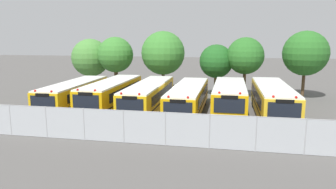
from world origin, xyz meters
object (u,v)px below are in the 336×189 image
Objects in this scene: school_bus_4 at (229,98)px; tree_5 at (305,52)px; school_bus_3 at (189,98)px; school_bus_0 at (75,94)px; school_bus_1 at (112,94)px; tree_0 at (89,57)px; tree_2 at (164,53)px; tree_1 at (115,55)px; tree_4 at (247,56)px; school_bus_2 at (149,96)px; school_bus_5 at (272,100)px; tree_3 at (216,61)px; traffic_cone at (150,134)px.

school_bus_4 is 1.36× the size of tree_5.
school_bus_0 is at bearing 2.12° from school_bus_3.
tree_5 reaches higher than school_bus_1.
tree_2 is (9.82, -0.89, 0.72)m from tree_0.
tree_1 is at bearing -179.71° from tree_2.
school_bus_1 is (3.40, 0.39, 0.06)m from school_bus_0.
school_bus_4 is 9.10m from tree_4.
school_bus_3 is 11.57m from tree_2.
school_bus_2 is 12.57m from tree_1.
school_bus_0 is 10.35m from school_bus_3.
school_bus_4 is at bearing -36.10° from tree_1.
tree_4 is 0.91× the size of tree_5.
tree_1 is (-0.06, 10.52, 2.97)m from school_bus_0.
tree_0 is 0.97× the size of tree_4.
school_bus_3 is 1.04× the size of school_bus_5.
tree_1 is 1.01× the size of tree_4.
tree_0 is at bearing -28.57° from school_bus_5.
school_bus_2 is at bearing -178.15° from school_bus_0.
tree_3 is 9.40m from tree_5.
tree_3 is at bearing 78.36° from traffic_cone.
school_bus_4 is (6.93, 0.01, 0.07)m from school_bus_2.
school_bus_2 is 10.33m from school_bus_5.
school_bus_1 is 12.71m from tree_3.
traffic_cone is (-8.37, -7.12, -1.18)m from school_bus_5.
tree_5 reaches higher than traffic_cone.
tree_1 is 0.91× the size of tree_2.
school_bus_5 is 1.71× the size of tree_4.
tree_4 is (9.45, -1.70, -0.23)m from tree_2.
school_bus_1 is 1.63× the size of tree_4.
tree_5 is at bearing -2.91° from tree_2.
school_bus_2 reaches higher than traffic_cone.
school_bus_1 is 1.47× the size of tree_2.
tree_4 reaches higher than school_bus_2.
tree_5 is (9.34, 0.47, 0.99)m from tree_3.
tree_5 is (21.53, -0.76, 0.56)m from tree_1.
tree_2 reaches higher than school_bus_3.
school_bus_0 is at bearing 1.97° from school_bus_4.
school_bus_2 is at bearing -120.85° from tree_3.
school_bus_4 is 8.94m from traffic_cone.
school_bus_4 is at bearing -52.47° from tree_2.
school_bus_2 is at bearing 0.23° from school_bus_4.
tree_0 is 0.88× the size of tree_2.
school_bus_5 is at bearing -78.75° from tree_4.
school_bus_3 is 10.38m from tree_4.
school_bus_1 is at bearing 0.40° from school_bus_4.
school_bus_3 is (3.50, -0.06, -0.04)m from school_bus_2.
tree_5 is (4.31, 9.54, 3.43)m from school_bus_5.
school_bus_2 is 1.81× the size of tree_0.
school_bus_5 reaches higher than school_bus_2.
tree_1 reaches higher than school_bus_4.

